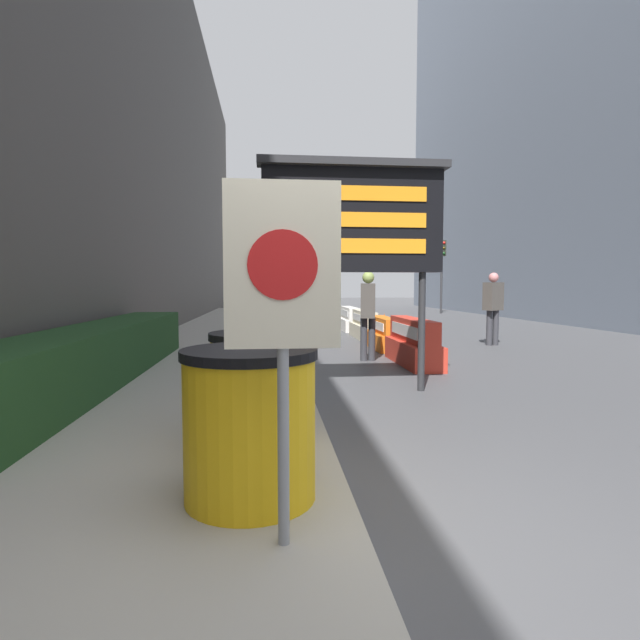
% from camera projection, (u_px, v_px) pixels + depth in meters
% --- Properties ---
extents(ground_plane, '(120.00, 120.00, 0.00)m').
position_uv_depth(ground_plane, '(365.00, 556.00, 2.77)').
color(ground_plane, '#474749').
extents(sidewalk_left, '(3.49, 56.00, 0.17)m').
position_uv_depth(sidewalk_left, '(35.00, 559.00, 2.59)').
color(sidewalk_left, '#A39E93').
rests_on(sidewalk_left, ground_plane).
extents(building_left_facade, '(0.40, 50.40, 13.22)m').
position_uv_depth(building_left_facade, '(130.00, 67.00, 11.66)').
color(building_left_facade, '#4C4742').
rests_on(building_left_facade, ground_plane).
extents(hedge_strip, '(0.90, 7.51, 0.78)m').
position_uv_depth(hedge_strip, '(98.00, 354.00, 6.92)').
color(hedge_strip, '#1E421E').
rests_on(hedge_strip, sidewalk_left).
extents(barrel_drum_foreground, '(0.85, 0.85, 0.95)m').
position_uv_depth(barrel_drum_foreground, '(250.00, 424.00, 3.11)').
color(barrel_drum_foreground, yellow).
rests_on(barrel_drum_foreground, sidewalk_left).
extents(barrel_drum_middle, '(0.85, 0.85, 0.95)m').
position_uv_depth(barrel_drum_middle, '(260.00, 388.00, 4.20)').
color(barrel_drum_middle, yellow).
rests_on(barrel_drum_middle, sidewalk_left).
extents(warning_sign, '(0.58, 0.08, 1.85)m').
position_uv_depth(warning_sign, '(283.00, 295.00, 2.48)').
color(warning_sign, gray).
rests_on(warning_sign, sidewalk_left).
extents(message_board, '(2.62, 0.36, 3.21)m').
position_uv_depth(message_board, '(353.00, 220.00, 6.87)').
color(message_board, '#28282B').
rests_on(message_board, ground_plane).
extents(jersey_barrier_red_striped, '(0.58, 2.18, 0.88)m').
position_uv_depth(jersey_barrier_red_striped, '(413.00, 344.00, 9.53)').
color(jersey_barrier_red_striped, red).
rests_on(jersey_barrier_red_striped, ground_plane).
extents(jersey_barrier_orange_near, '(0.60, 1.90, 0.75)m').
position_uv_depth(jersey_barrier_orange_near, '(384.00, 335.00, 11.94)').
color(jersey_barrier_orange_near, orange).
rests_on(jersey_barrier_orange_near, ground_plane).
extents(jersey_barrier_cream, '(0.53, 2.19, 0.79)m').
position_uv_depth(jersey_barrier_cream, '(364.00, 326.00, 14.33)').
color(jersey_barrier_cream, beige).
rests_on(jersey_barrier_cream, ground_plane).
extents(jersey_barrier_white, '(0.59, 2.04, 0.79)m').
position_uv_depth(jersey_barrier_white, '(350.00, 320.00, 16.91)').
color(jersey_barrier_white, silver).
rests_on(jersey_barrier_white, ground_plane).
extents(traffic_cone_near, '(0.35, 0.35, 0.63)m').
position_uv_depth(traffic_cone_near, '(384.00, 324.00, 15.86)').
color(traffic_cone_near, black).
rests_on(traffic_cone_near, ground_plane).
extents(traffic_cone_mid, '(0.37, 0.37, 0.67)m').
position_uv_depth(traffic_cone_mid, '(370.00, 318.00, 18.46)').
color(traffic_cone_mid, black).
rests_on(traffic_cone_mid, ground_plane).
extents(traffic_light_near_curb, '(0.28, 0.45, 4.05)m').
position_uv_depth(traffic_light_near_curb, '(287.00, 254.00, 22.50)').
color(traffic_light_near_curb, '#2D2D30').
rests_on(traffic_light_near_curb, ground_plane).
extents(traffic_light_far_side, '(0.28, 0.45, 3.95)m').
position_uv_depth(traffic_light_far_side, '(442.00, 261.00, 26.94)').
color(traffic_light_far_side, '#2D2D30').
rests_on(traffic_light_far_side, ground_plane).
extents(pedestrian_worker, '(0.38, 0.52, 1.79)m').
position_uv_depth(pedestrian_worker, '(368.00, 308.00, 9.95)').
color(pedestrian_worker, '#333338').
rests_on(pedestrian_worker, ground_plane).
extents(pedestrian_passerby, '(0.56, 0.48, 1.83)m').
position_uv_depth(pedestrian_passerby, '(493.00, 303.00, 12.54)').
color(pedestrian_passerby, '#333338').
rests_on(pedestrian_passerby, ground_plane).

